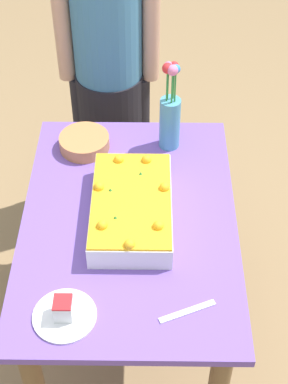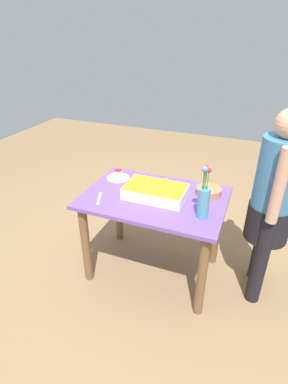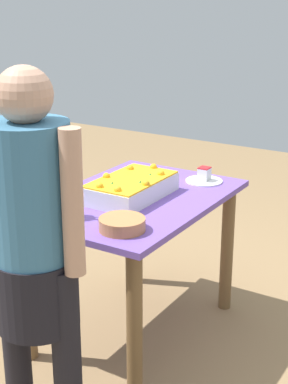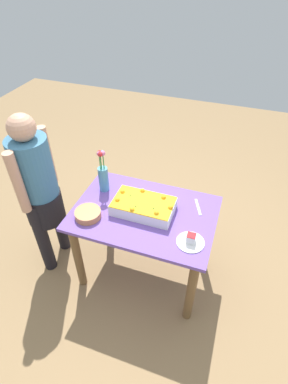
{
  "view_description": "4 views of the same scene",
  "coord_description": "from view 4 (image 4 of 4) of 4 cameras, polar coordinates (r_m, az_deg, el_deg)",
  "views": [
    {
      "loc": [
        1.41,
        0.07,
        2.29
      ],
      "look_at": [
        -0.06,
        0.05,
        0.83
      ],
      "focal_mm": 55.0,
      "sensor_mm": 36.0,
      "label": 1
    },
    {
      "loc": [
        -0.68,
        1.92,
        1.91
      ],
      "look_at": [
        0.06,
        0.08,
        0.82
      ],
      "focal_mm": 28.0,
      "sensor_mm": 36.0,
      "label": 2
    },
    {
      "loc": [
        -2.31,
        -1.49,
        1.71
      ],
      "look_at": [
        0.01,
        -0.05,
        0.79
      ],
      "focal_mm": 55.0,
      "sensor_mm": 36.0,
      "label": 3
    },
    {
      "loc": [
        0.55,
        -1.58,
        2.37
      ],
      "look_at": [
        -0.02,
        0.06,
        0.9
      ],
      "focal_mm": 28.0,
      "sensor_mm": 36.0,
      "label": 4
    }
  ],
  "objects": [
    {
      "name": "ground_plane",
      "position": [
        2.9,
        0.04,
        -14.59
      ],
      "size": [
        8.0,
        8.0,
        0.0
      ],
      "primitive_type": "plane",
      "color": "#91724B"
    },
    {
      "name": "dining_table",
      "position": [
        2.44,
        0.05,
        -6.37
      ],
      "size": [
        1.1,
        0.76,
        0.76
      ],
      "color": "#6E4DA8",
      "rests_on": "ground_plane"
    },
    {
      "name": "sheet_cake",
      "position": [
        2.3,
        -0.12,
        -2.7
      ],
      "size": [
        0.47,
        0.28,
        0.12
      ],
      "color": "white",
      "rests_on": "dining_table"
    },
    {
      "name": "serving_plate_with_slice",
      "position": [
        2.13,
        8.87,
        -9.12
      ],
      "size": [
        0.2,
        0.2,
        0.08
      ],
      "color": "white",
      "rests_on": "dining_table"
    },
    {
      "name": "cake_knife",
      "position": [
        2.4,
        10.26,
        -2.83
      ],
      "size": [
        0.09,
        0.18,
        0.0
      ],
      "primitive_type": "cube",
      "rotation": [
        0.0,
        0.0,
        5.11
      ],
      "color": "silver",
      "rests_on": "dining_table"
    },
    {
      "name": "flower_vase",
      "position": [
        2.46,
        -7.78,
        3.17
      ],
      "size": [
        0.08,
        0.08,
        0.38
      ],
      "color": "teal",
      "rests_on": "dining_table"
    },
    {
      "name": "fruit_bowl",
      "position": [
        2.31,
        -10.63,
        -4.13
      ],
      "size": [
        0.2,
        0.2,
        0.05
      ],
      "primitive_type": "cylinder",
      "color": "#BC7945",
      "rests_on": "dining_table"
    },
    {
      "name": "person_standing",
      "position": [
        2.54,
        -19.34,
        0.73
      ],
      "size": [
        0.31,
        0.45,
        1.49
      ],
      "color": "black",
      "rests_on": "ground_plane"
    }
  ]
}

